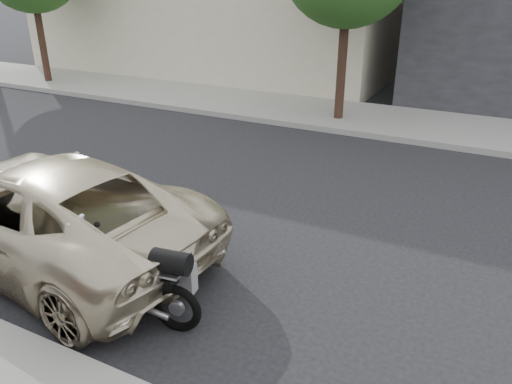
# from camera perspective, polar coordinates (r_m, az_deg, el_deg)

# --- Properties ---
(ground) EXTENTS (120.00, 120.00, 0.00)m
(ground) POSITION_cam_1_polar(r_m,az_deg,el_deg) (8.04, 9.24, -4.61)
(ground) COLOR black
(ground) RESTS_ON ground
(far_sidewalk) EXTENTS (44.00, 3.00, 0.15)m
(far_sidewalk) POSITION_cam_1_polar(r_m,az_deg,el_deg) (13.95, 17.88, 7.29)
(far_sidewalk) COLOR gray
(far_sidewalk) RESTS_ON ground
(motorcycle) EXTENTS (1.96, 0.82, 1.25)m
(motorcycle) POSITION_cam_1_polar(r_m,az_deg,el_deg) (5.99, -13.87, -9.82)
(motorcycle) COLOR black
(motorcycle) RESTS_ON ground
(minivan) EXTENTS (5.45, 2.94, 1.45)m
(minivan) POSITION_cam_1_polar(r_m,az_deg,el_deg) (7.62, -23.05, -1.88)
(minivan) COLOR beige
(minivan) RESTS_ON ground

